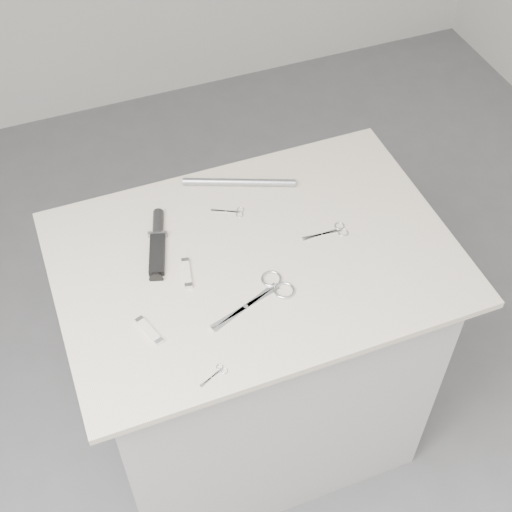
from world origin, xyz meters
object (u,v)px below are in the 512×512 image
object	(u,v)px
embroidery_scissors_a	(333,232)
pocket_knife_a	(187,273)
metal_rail	(239,182)
embroidery_scissors_b	(233,212)
pocket_knife_b	(149,331)
plinth	(256,358)
large_shears	(267,292)
sheathed_knife	(158,240)
tiny_scissors	(216,374)

from	to	relation	value
embroidery_scissors_a	pocket_knife_a	world-z (taller)	pocket_knife_a
pocket_knife_a	metal_rail	bearing A→B (deg)	-30.64
embroidery_scissors_b	pocket_knife_b	xyz separation A→B (m)	(-0.31, -0.30, 0.00)
plinth	metal_rail	size ratio (longest dim) A/B	2.92
large_shears	embroidery_scissors_a	size ratio (longest dim) A/B	1.87
plinth	pocket_knife_b	world-z (taller)	pocket_knife_b
pocket_knife_b	sheathed_knife	bearing A→B (deg)	-38.65
embroidery_scissors_b	pocket_knife_b	world-z (taller)	pocket_knife_b
plinth	large_shears	size ratio (longest dim) A/B	3.95
embroidery_scissors_b	pocket_knife_a	bearing A→B (deg)	-110.80
embroidery_scissors_b	sheathed_knife	size ratio (longest dim) A/B	0.40
large_shears	metal_rail	world-z (taller)	metal_rail
plinth	large_shears	distance (m)	0.49
large_shears	tiny_scissors	xyz separation A→B (m)	(-0.19, -0.17, -0.00)
embroidery_scissors_a	pocket_knife_a	size ratio (longest dim) A/B	1.31
large_shears	metal_rail	bearing A→B (deg)	60.20
tiny_scissors	pocket_knife_a	xyz separation A→B (m)	(0.02, 0.29, 0.00)
embroidery_scissors_a	pocket_knife_a	bearing A→B (deg)	-177.24
sheathed_knife	large_shears	bearing A→B (deg)	-124.99
large_shears	embroidery_scissors_b	distance (m)	0.29
sheathed_knife	metal_rail	xyz separation A→B (m)	(0.27, 0.12, 0.00)
tiny_scissors	sheathed_knife	size ratio (longest dim) A/B	0.33
pocket_knife_a	plinth	bearing A→B (deg)	-79.41
metal_rail	embroidery_scissors_a	bearing A→B (deg)	-56.76
large_shears	embroidery_scissors_a	bearing A→B (deg)	8.78
plinth	pocket_knife_a	xyz separation A→B (m)	(-0.18, 0.00, 0.48)
plinth	large_shears	xyz separation A→B (m)	(-0.02, -0.12, 0.47)
sheathed_knife	pocket_knife_a	size ratio (longest dim) A/B	2.30
sheathed_knife	pocket_knife_a	world-z (taller)	sheathed_knife
plinth	large_shears	bearing A→B (deg)	-98.56
metal_rail	pocket_knife_b	bearing A→B (deg)	-132.96
pocket_knife_b	plinth	bearing A→B (deg)	-86.13
plinth	embroidery_scissors_a	bearing A→B (deg)	1.27
metal_rail	large_shears	bearing A→B (deg)	-100.24
tiny_scissors	metal_rail	size ratio (longest dim) A/B	0.23
embroidery_scissors_a	embroidery_scissors_b	distance (m)	0.27
sheathed_knife	embroidery_scissors_a	bearing A→B (deg)	-89.46
tiny_scissors	metal_rail	distance (m)	0.61
plinth	pocket_knife_b	distance (m)	0.58
embroidery_scissors_b	tiny_scissors	size ratio (longest dim) A/B	1.21
large_shears	pocket_knife_b	xyz separation A→B (m)	(-0.29, -0.01, 0.00)
plinth	pocket_knife_a	size ratio (longest dim) A/B	9.64
plinth	tiny_scissors	xyz separation A→B (m)	(-0.20, -0.29, 0.47)
tiny_scissors	pocket_knife_b	xyz separation A→B (m)	(-0.11, 0.16, 0.00)
embroidery_scissors_b	metal_rail	world-z (taller)	metal_rail
sheathed_knife	pocket_knife_a	distance (m)	0.14
embroidery_scissors_a	embroidery_scissors_b	bearing A→B (deg)	146.00
plinth	metal_rail	world-z (taller)	metal_rail
plinth	pocket_knife_a	world-z (taller)	pocket_knife_a
large_shears	embroidery_scissors_a	distance (m)	0.27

